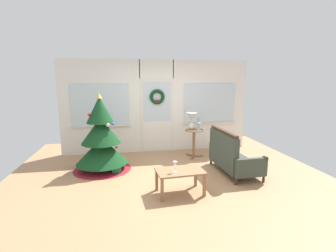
{
  "coord_description": "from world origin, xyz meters",
  "views": [
    {
      "loc": [
        -0.89,
        -4.82,
        2.02
      ],
      "look_at": [
        0.05,
        0.55,
        1.0
      ],
      "focal_mm": 26.73,
      "sensor_mm": 36.0,
      "label": 1
    }
  ],
  "objects_px": {
    "christmas_tree": "(101,141)",
    "gift_box": "(117,169)",
    "table_lamp": "(192,119)",
    "coffee_table": "(180,174)",
    "side_table": "(194,138)",
    "wine_glass": "(175,164)",
    "flower_vase": "(198,126)",
    "settee_sofa": "(231,156)"
  },
  "relations": [
    {
      "from": "christmas_tree",
      "to": "settee_sofa",
      "type": "bearing_deg",
      "value": -13.81
    },
    {
      "from": "christmas_tree",
      "to": "wine_glass",
      "type": "height_order",
      "value": "christmas_tree"
    },
    {
      "from": "side_table",
      "to": "christmas_tree",
      "type": "bearing_deg",
      "value": -166.94
    },
    {
      "from": "wine_glass",
      "to": "settee_sofa",
      "type": "bearing_deg",
      "value": 31.47
    },
    {
      "from": "flower_vase",
      "to": "wine_glass",
      "type": "relative_size",
      "value": 1.79
    },
    {
      "from": "coffee_table",
      "to": "christmas_tree",
      "type": "bearing_deg",
      "value": 134.79
    },
    {
      "from": "gift_box",
      "to": "christmas_tree",
      "type": "bearing_deg",
      "value": 139.27
    },
    {
      "from": "side_table",
      "to": "coffee_table",
      "type": "distance_m",
      "value": 2.18
    },
    {
      "from": "coffee_table",
      "to": "flower_vase",
      "type": "bearing_deg",
      "value": 64.86
    },
    {
      "from": "table_lamp",
      "to": "gift_box",
      "type": "height_order",
      "value": "table_lamp"
    },
    {
      "from": "gift_box",
      "to": "flower_vase",
      "type": "bearing_deg",
      "value": 19.96
    },
    {
      "from": "settee_sofa",
      "to": "gift_box",
      "type": "height_order",
      "value": "settee_sofa"
    },
    {
      "from": "flower_vase",
      "to": "table_lamp",
      "type": "bearing_deg",
      "value": 147.99
    },
    {
      "from": "christmas_tree",
      "to": "table_lamp",
      "type": "bearing_deg",
      "value": 14.37
    },
    {
      "from": "side_table",
      "to": "gift_box",
      "type": "bearing_deg",
      "value": -157.6
    },
    {
      "from": "side_table",
      "to": "settee_sofa",
      "type": "bearing_deg",
      "value": -67.82
    },
    {
      "from": "christmas_tree",
      "to": "wine_glass",
      "type": "relative_size",
      "value": 8.89
    },
    {
      "from": "coffee_table",
      "to": "wine_glass",
      "type": "bearing_deg",
      "value": -146.69
    },
    {
      "from": "side_table",
      "to": "table_lamp",
      "type": "height_order",
      "value": "table_lamp"
    },
    {
      "from": "side_table",
      "to": "gift_box",
      "type": "relative_size",
      "value": 3.86
    },
    {
      "from": "christmas_tree",
      "to": "side_table",
      "type": "distance_m",
      "value": 2.36
    },
    {
      "from": "side_table",
      "to": "coffee_table",
      "type": "bearing_deg",
      "value": -112.09
    },
    {
      "from": "wine_glass",
      "to": "gift_box",
      "type": "height_order",
      "value": "wine_glass"
    },
    {
      "from": "wine_glass",
      "to": "gift_box",
      "type": "distance_m",
      "value": 1.72
    },
    {
      "from": "settee_sofa",
      "to": "christmas_tree",
      "type": "bearing_deg",
      "value": 166.19
    },
    {
      "from": "christmas_tree",
      "to": "coffee_table",
      "type": "height_order",
      "value": "christmas_tree"
    },
    {
      "from": "christmas_tree",
      "to": "gift_box",
      "type": "relative_size",
      "value": 9.09
    },
    {
      "from": "gift_box",
      "to": "coffee_table",
      "type": "bearing_deg",
      "value": -46.37
    },
    {
      "from": "christmas_tree",
      "to": "coffee_table",
      "type": "bearing_deg",
      "value": -45.21
    },
    {
      "from": "flower_vase",
      "to": "christmas_tree",
      "type": "bearing_deg",
      "value": -168.84
    },
    {
      "from": "wine_glass",
      "to": "coffee_table",
      "type": "bearing_deg",
      "value": 33.31
    },
    {
      "from": "christmas_tree",
      "to": "flower_vase",
      "type": "bearing_deg",
      "value": 11.16
    },
    {
      "from": "christmas_tree",
      "to": "table_lamp",
      "type": "relative_size",
      "value": 3.94
    },
    {
      "from": "christmas_tree",
      "to": "table_lamp",
      "type": "height_order",
      "value": "christmas_tree"
    },
    {
      "from": "settee_sofa",
      "to": "wine_glass",
      "type": "height_order",
      "value": "settee_sofa"
    },
    {
      "from": "coffee_table",
      "to": "wine_glass",
      "type": "xyz_separation_m",
      "value": [
        -0.11,
        -0.07,
        0.21
      ]
    },
    {
      "from": "christmas_tree",
      "to": "coffee_table",
      "type": "xyz_separation_m",
      "value": [
        1.47,
        -1.48,
        -0.29
      ]
    },
    {
      "from": "side_table",
      "to": "flower_vase",
      "type": "bearing_deg",
      "value": -30.96
    },
    {
      "from": "table_lamp",
      "to": "coffee_table",
      "type": "bearing_deg",
      "value": -110.24
    },
    {
      "from": "christmas_tree",
      "to": "coffee_table",
      "type": "distance_m",
      "value": 2.11
    },
    {
      "from": "flower_vase",
      "to": "gift_box",
      "type": "distance_m",
      "value": 2.33
    },
    {
      "from": "christmas_tree",
      "to": "gift_box",
      "type": "xyz_separation_m",
      "value": [
        0.32,
        -0.28,
        -0.56
      ]
    }
  ]
}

